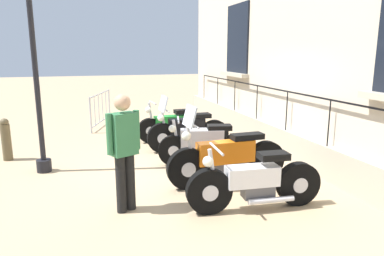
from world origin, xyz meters
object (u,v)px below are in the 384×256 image
object	(u,v)px
pedestrian_standing	(124,146)
motorcycle_black	(188,131)
motorcycle_white	(254,183)
crowd_barrier	(101,108)
motorcycle_orange	(227,158)
bollard	(6,139)
motorcycle_green	(172,125)
motorcycle_silver	(204,144)

from	to	relation	value
pedestrian_standing	motorcycle_black	bearing A→B (deg)	-121.47
motorcycle_white	crowd_barrier	world-z (taller)	crowd_barrier
motorcycle_orange	motorcycle_white	world-z (taller)	motorcycle_orange
motorcycle_white	bollard	distance (m)	5.50
motorcycle_black	motorcycle_white	xyz separation A→B (m)	(-0.06, 3.38, -0.06)
motorcycle_green	pedestrian_standing	distance (m)	4.29
pedestrian_standing	bollard	bearing A→B (deg)	-56.09
motorcycle_silver	crowd_barrier	world-z (taller)	crowd_barrier
motorcycle_green	pedestrian_standing	bearing A→B (deg)	67.34
motorcycle_black	crowd_barrier	bearing A→B (deg)	-62.46
motorcycle_green	motorcycle_orange	world-z (taller)	motorcycle_orange
motorcycle_black	motorcycle_silver	distance (m)	1.16
motorcycle_orange	bollard	world-z (taller)	motorcycle_orange
motorcycle_black	motorcycle_white	distance (m)	3.38
motorcycle_silver	bollard	distance (m)	4.26
motorcycle_white	pedestrian_standing	xyz separation A→B (m)	(1.82, -0.49, 0.57)
motorcycle_silver	crowd_barrier	xyz separation A→B (m)	(1.86, -4.71, 0.12)
motorcycle_black	motorcycle_silver	bearing A→B (deg)	90.50
motorcycle_black	motorcycle_silver	world-z (taller)	motorcycle_black
motorcycle_silver	pedestrian_standing	distance (m)	2.53
motorcycle_silver	pedestrian_standing	bearing A→B (deg)	44.13
motorcycle_orange	bollard	bearing A→B (deg)	-33.66
motorcycle_green	bollard	bearing A→B (deg)	9.87
pedestrian_standing	motorcycle_white	bearing A→B (deg)	164.87
motorcycle_black	motorcycle_orange	distance (m)	2.31
motorcycle_green	motorcycle_white	world-z (taller)	motorcycle_green
motorcycle_orange	pedestrian_standing	xyz separation A→B (m)	(1.83, 0.58, 0.51)
motorcycle_orange	motorcycle_white	distance (m)	1.08
motorcycle_white	pedestrian_standing	world-z (taller)	pedestrian_standing
bollard	pedestrian_standing	xyz separation A→B (m)	(-2.19, 3.26, 0.52)
motorcycle_orange	crowd_barrier	size ratio (longest dim) A/B	1.07
crowd_barrier	bollard	distance (m)	3.81
motorcycle_white	bollard	xyz separation A→B (m)	(4.02, -3.75, 0.05)
motorcycle_black	crowd_barrier	world-z (taller)	motorcycle_black
motorcycle_green	motorcycle_black	distance (m)	1.05
motorcycle_silver	motorcycle_orange	bearing A→B (deg)	92.59
pedestrian_standing	crowd_barrier	bearing A→B (deg)	-89.26
motorcycle_silver	bollard	size ratio (longest dim) A/B	2.04
motorcycle_black	pedestrian_standing	world-z (taller)	pedestrian_standing
motorcycle_white	crowd_barrier	distance (m)	7.19
motorcycle_white	bollard	size ratio (longest dim) A/B	2.26
motorcycle_green	motorcycle_black	world-z (taller)	motorcycle_black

